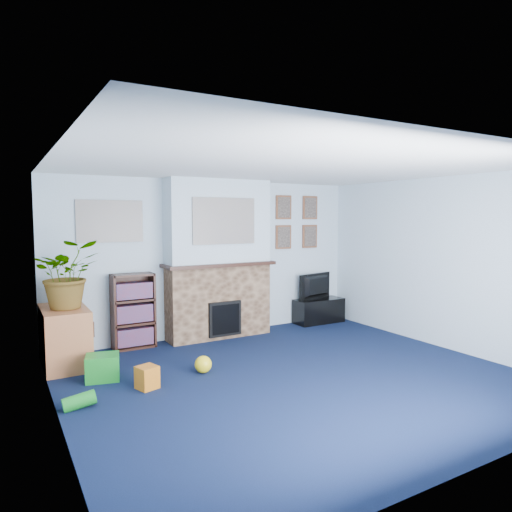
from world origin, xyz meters
TOP-DOWN VIEW (x-y plane):
  - floor at (0.00, 0.00)m, footprint 5.00×4.50m
  - ceiling at (0.00, 0.00)m, footprint 5.00×4.50m
  - wall_back at (0.00, 2.25)m, footprint 5.00×0.04m
  - wall_front at (0.00, -2.25)m, footprint 5.00×0.04m
  - wall_left at (-2.50, 0.00)m, footprint 0.04×4.50m
  - wall_right at (2.50, 0.00)m, footprint 0.04×4.50m
  - chimney_breast at (0.00, 2.05)m, footprint 1.72×0.50m
  - collage_main at (0.00, 1.84)m, footprint 1.00×0.03m
  - collage_left at (-1.55, 2.23)m, footprint 0.90×0.03m
  - portrait_tl at (1.30, 2.23)m, footprint 0.30×0.03m
  - portrait_tr at (1.85, 2.23)m, footprint 0.30×0.03m
  - portrait_bl at (1.30, 2.23)m, footprint 0.30×0.03m
  - portrait_br at (1.85, 2.23)m, footprint 0.30×0.03m
  - tv_stand at (1.91, 2.03)m, footprint 0.88×0.37m
  - television at (1.91, 2.05)m, footprint 0.77×0.26m
  - bookshelf at (-1.30, 2.11)m, footprint 0.58×0.28m
  - sideboard at (-2.24, 1.75)m, footprint 0.52×0.93m
  - potted_plant at (-2.19, 1.70)m, footprint 0.77×0.67m
  - mantel_clock at (-0.02, 2.00)m, footprint 0.10×0.06m
  - mantel_candle at (0.29, 2.00)m, footprint 0.04×0.04m
  - mantel_teddy at (-0.51, 2.00)m, footprint 0.12×0.12m
  - mantel_can at (0.68, 2.00)m, footprint 0.05×0.05m
  - green_crate at (-1.94, 1.00)m, footprint 0.42×0.37m
  - toy_ball at (-0.86, 0.65)m, footprint 0.20×0.20m
  - toy_block at (-1.58, 0.50)m, footprint 0.25×0.25m
  - toy_tube at (-2.30, 0.32)m, footprint 0.32×0.14m

SIDE VIEW (x-z plane):
  - floor at x=0.00m, z-range -0.01..0.01m
  - toy_tube at x=-2.30m, z-range -0.02..0.16m
  - toy_ball at x=-0.86m, z-range -0.01..0.19m
  - toy_block at x=-1.58m, z-range -0.01..0.23m
  - green_crate at x=-1.94m, z-range 0.00..0.28m
  - tv_stand at x=1.91m, z-range 0.02..0.43m
  - sideboard at x=-2.24m, z-range -0.01..0.71m
  - bookshelf at x=-1.30m, z-range -0.02..1.03m
  - television at x=1.91m, z-range 0.42..0.86m
  - potted_plant at x=-2.19m, z-range 0.73..1.57m
  - chimney_breast at x=0.00m, z-range -0.02..2.38m
  - wall_back at x=0.00m, z-range 0.00..2.40m
  - wall_front at x=0.00m, z-range 0.00..2.40m
  - wall_left at x=-2.50m, z-range 0.00..2.40m
  - wall_right at x=2.50m, z-range 0.00..2.40m
  - mantel_can at x=0.68m, z-range 1.16..1.26m
  - mantel_teddy at x=-0.51m, z-range 1.15..1.28m
  - mantel_clock at x=-0.02m, z-range 1.15..1.29m
  - mantel_candle at x=0.29m, z-range 1.16..1.30m
  - portrait_bl at x=1.30m, z-range 1.30..1.70m
  - portrait_br at x=1.85m, z-range 1.30..1.70m
  - collage_left at x=-1.55m, z-range 1.49..2.07m
  - collage_main at x=0.00m, z-range 1.44..2.12m
  - portrait_tl at x=1.30m, z-range 1.80..2.20m
  - portrait_tr at x=1.85m, z-range 1.80..2.20m
  - ceiling at x=0.00m, z-range 2.40..2.40m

